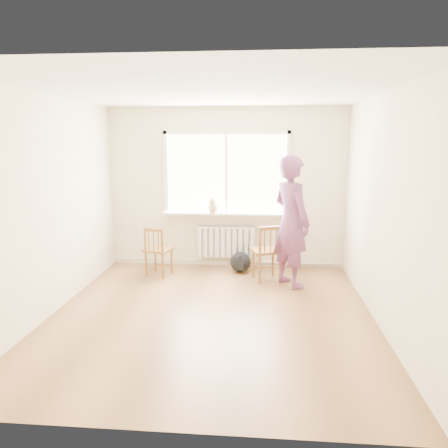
% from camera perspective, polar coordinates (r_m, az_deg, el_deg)
% --- Properties ---
extents(floor, '(4.50, 4.50, 0.00)m').
position_cam_1_polar(floor, '(5.58, -1.64, -11.78)').
color(floor, '#94643C').
rests_on(floor, ground).
extents(ceiling, '(4.50, 4.50, 0.00)m').
position_cam_1_polar(ceiling, '(5.18, -1.81, 16.96)').
color(ceiling, white).
rests_on(ceiling, back_wall).
extents(back_wall, '(4.00, 0.01, 2.70)m').
position_cam_1_polar(back_wall, '(7.43, 0.33, 4.70)').
color(back_wall, beige).
rests_on(back_wall, ground).
extents(window, '(2.12, 0.05, 1.42)m').
position_cam_1_polar(window, '(7.38, 0.31, 7.09)').
color(window, white).
rests_on(window, back_wall).
extents(windowsill, '(2.15, 0.22, 0.04)m').
position_cam_1_polar(windowsill, '(7.38, 0.25, 1.37)').
color(windowsill, white).
rests_on(windowsill, back_wall).
extents(radiator, '(1.00, 0.12, 0.55)m').
position_cam_1_polar(radiator, '(7.50, 0.26, -2.31)').
color(radiator, white).
rests_on(radiator, back_wall).
extents(heating_pipe, '(1.40, 0.04, 0.04)m').
position_cam_1_polar(heating_pipe, '(7.62, 9.72, -5.04)').
color(heating_pipe, silver).
rests_on(heating_pipe, back_wall).
extents(baseboard, '(4.00, 0.03, 0.08)m').
position_cam_1_polar(baseboard, '(7.67, 0.31, -5.08)').
color(baseboard, beige).
rests_on(baseboard, ground).
extents(chair_left, '(0.48, 0.47, 0.80)m').
position_cam_1_polar(chair_left, '(7.06, -8.71, -3.57)').
color(chair_left, brown).
rests_on(chair_left, floor).
extents(chair_right, '(0.55, 0.53, 0.89)m').
position_cam_1_polar(chair_right, '(6.77, 5.72, -3.75)').
color(chair_right, brown).
rests_on(chair_right, floor).
extents(person, '(0.78, 0.85, 1.95)m').
position_cam_1_polar(person, '(6.49, 8.78, 0.30)').
color(person, '#BF3F62').
rests_on(person, floor).
extents(cat, '(0.21, 0.46, 0.30)m').
position_cam_1_polar(cat, '(7.29, -1.40, 2.39)').
color(cat, beige).
rests_on(cat, windowsill).
extents(backpack, '(0.34, 0.26, 0.34)m').
position_cam_1_polar(backpack, '(7.25, 2.16, -4.99)').
color(backpack, black).
rests_on(backpack, floor).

